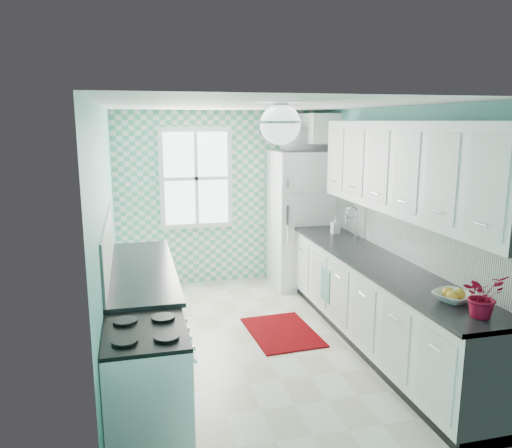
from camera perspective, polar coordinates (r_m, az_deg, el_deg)
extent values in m
cube|color=beige|center=(5.58, 0.13, -13.32)|extent=(3.00, 4.40, 0.02)
cube|color=white|center=(5.06, 0.14, 13.51)|extent=(3.00, 4.40, 0.02)
cube|color=#5CB3A6|center=(7.30, -4.12, 3.01)|extent=(3.00, 0.02, 2.50)
cube|color=#5CB3A6|center=(3.16, 10.12, -8.84)|extent=(3.00, 0.02, 2.50)
cube|color=#5CB3A6|center=(5.03, -16.79, -1.43)|extent=(0.02, 4.40, 2.50)
cube|color=#5CB3A6|center=(5.73, 14.94, 0.23)|extent=(0.02, 4.40, 2.50)
cube|color=#58BB97|center=(7.28, -4.09, 2.98)|extent=(3.00, 0.01, 2.50)
cube|color=white|center=(7.17, -6.86, 5.21)|extent=(1.04, 0.05, 1.44)
cube|color=white|center=(7.15, -6.84, 5.19)|extent=(0.90, 0.02, 1.30)
cube|color=white|center=(5.39, 16.75, -1.18)|extent=(0.02, 3.60, 0.51)
cube|color=white|center=(4.97, -16.53, -2.23)|extent=(0.02, 2.15, 0.51)
cube|color=white|center=(5.03, 16.87, 6.07)|extent=(0.33, 3.20, 0.90)
cube|color=white|center=(7.20, 6.74, 10.82)|extent=(0.40, 0.74, 0.40)
cylinder|color=silver|center=(4.29, 2.84, 13.43)|extent=(0.14, 0.14, 0.04)
cylinder|color=silver|center=(4.29, 2.83, 12.49)|extent=(0.02, 0.02, 0.12)
sphere|color=white|center=(4.29, 2.81, 11.29)|extent=(0.34, 0.34, 0.34)
cube|color=white|center=(5.46, 13.65, -9.00)|extent=(0.60, 3.60, 0.90)
cube|color=black|center=(5.31, 13.75, -4.27)|extent=(0.63, 3.60, 0.04)
cube|color=white|center=(5.19, -12.82, -10.09)|extent=(0.60, 2.15, 0.90)
cube|color=black|center=(5.03, -12.89, -5.10)|extent=(0.63, 2.15, 0.04)
cube|color=white|center=(7.21, 5.23, 0.61)|extent=(0.84, 0.80, 1.94)
cube|color=silver|center=(6.77, 6.42, 3.68)|extent=(0.83, 0.01, 0.02)
cube|color=silver|center=(6.61, 3.65, 5.58)|extent=(0.03, 0.03, 0.30)
cube|color=silver|center=(6.71, 3.57, -0.19)|extent=(0.03, 0.03, 0.54)
cube|color=silver|center=(3.87, -12.24, -17.97)|extent=(0.58, 0.74, 0.88)
cube|color=black|center=(3.67, -12.54, -12.01)|extent=(0.58, 0.74, 0.03)
cube|color=black|center=(3.85, -7.67, -16.97)|extent=(0.01, 0.49, 0.29)
cube|color=silver|center=(6.17, 9.68, -1.88)|extent=(0.54, 0.46, 0.12)
cylinder|color=silver|center=(6.20, 11.40, 0.03)|extent=(0.02, 0.02, 0.30)
torus|color=silver|center=(6.14, 10.83, 1.73)|extent=(0.16, 0.02, 0.16)
cube|color=#610609|center=(5.78, 2.99, -12.22)|extent=(0.76, 1.05, 0.02)
cube|color=#70BBB0|center=(5.89, 7.95, -6.91)|extent=(0.12, 0.24, 0.39)
imported|color=white|center=(4.31, 21.62, -7.75)|extent=(0.39, 0.39, 0.07)
imported|color=#A71314|center=(4.02, 24.49, -7.44)|extent=(0.33, 0.30, 0.33)
imported|color=#A0BCCC|center=(6.43, 9.06, -0.12)|extent=(0.10, 0.10, 0.22)
imported|color=white|center=(7.08, 5.40, 9.64)|extent=(0.61, 0.43, 0.33)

